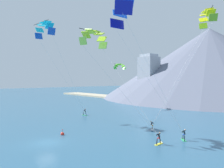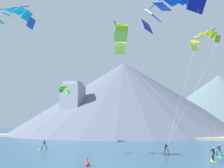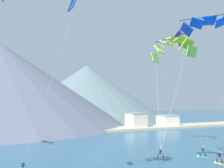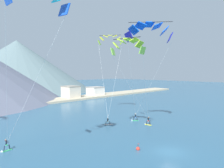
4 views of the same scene
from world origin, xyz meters
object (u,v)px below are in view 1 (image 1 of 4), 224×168
kitesurfer_mid_center (84,113)px  parafoil_kite_distant_high_outer (120,66)px  kitesurfer_near_trail (160,140)px  parafoil_kite_near_lead (207,17)px  race_marker_buoy (62,134)px  parafoil_kite_mid_center (44,28)px  parafoil_kite_far_left (122,8)px  kitesurfer_far_left (183,136)px  parafoil_kite_near_trail (95,37)px  kitesurfer_near_lead (152,128)px

kitesurfer_mid_center → parafoil_kite_distant_high_outer: (-4.86, 16.38, 12.50)m
kitesurfer_near_trail → kitesurfer_mid_center: 27.25m
kitesurfer_mid_center → parafoil_kite_near_lead: 33.67m
race_marker_buoy → kitesurfer_near_trail: bearing=29.8°
kitesurfer_mid_center → parafoil_kite_near_lead: (27.34, 6.14, 18.67)m
kitesurfer_near_trail → parafoil_kite_distant_high_outer: bearing=145.1°
parafoil_kite_mid_center → race_marker_buoy: size_ratio=19.17×
parafoil_kite_far_left → parafoil_kite_near_lead: bearing=72.0°
kitesurfer_far_left → parafoil_kite_mid_center: bearing=-162.2°
kitesurfer_mid_center → parafoil_kite_near_trail: size_ratio=0.12×
kitesurfer_near_trail → kitesurfer_mid_center: bearing=168.0°
kitesurfer_far_left → parafoil_kite_far_left: bearing=-125.1°
parafoil_kite_near_trail → parafoil_kite_far_left: parafoil_kite_far_left is taller
kitesurfer_near_trail → parafoil_kite_near_trail: size_ratio=0.12×
kitesurfer_near_lead → parafoil_kite_mid_center: 29.93m
parafoil_kite_near_trail → race_marker_buoy: size_ratio=15.02×
kitesurfer_far_left → parafoil_kite_distant_high_outer: 39.09m
kitesurfer_near_trail → parafoil_kite_distant_high_outer: parafoil_kite_distant_high_outer is taller
parafoil_kite_mid_center → kitesurfer_mid_center: bearing=91.4°
parafoil_kite_near_trail → parafoil_kite_distant_high_outer: size_ratio=3.22×
kitesurfer_near_trail → parafoil_kite_mid_center: size_ratio=0.09×
kitesurfer_near_lead → parafoil_kite_near_lead: size_ratio=0.08×
kitesurfer_near_trail → parafoil_kite_near_trail: (-10.37, -3.20, 14.99)m
kitesurfer_far_left → parafoil_kite_distant_high_outer: parafoil_kite_distant_high_outer is taller
kitesurfer_near_trail → kitesurfer_far_left: bearing=76.8°
parafoil_kite_mid_center → parafoil_kite_distant_high_outer: parafoil_kite_mid_center is taller
kitesurfer_near_trail → parafoil_kite_mid_center: (-26.41, -4.47, 19.05)m
kitesurfer_mid_center → kitesurfer_near_trail: bearing=-12.0°
parafoil_kite_near_lead → parafoil_kite_near_trail: (-11.05, -14.99, -3.63)m
parafoil_kite_far_left → race_marker_buoy: (-8.97, -4.49, -18.58)m
kitesurfer_far_left → parafoil_kite_far_left: size_ratio=0.09×
kitesurfer_near_lead → kitesurfer_mid_center: (-20.84, -0.08, 0.06)m
parafoil_kite_distant_high_outer → race_marker_buoy: (18.42, -29.53, -12.84)m
kitesurfer_mid_center → parafoil_kite_near_trail: bearing=-28.5°
kitesurfer_mid_center → kitesurfer_far_left: (27.67, -1.34, 0.01)m
kitesurfer_mid_center → kitesurfer_far_left: 27.70m
parafoil_kite_far_left → race_marker_buoy: size_ratio=18.53×
kitesurfer_far_left → parafoil_kite_near_trail: bearing=-146.6°
kitesurfer_far_left → parafoil_kite_near_lead: bearing=92.5°
parafoil_kite_near_lead → kitesurfer_far_left: bearing=-87.5°
parafoil_kite_mid_center → parafoil_kite_near_lead: bearing=31.0°
parafoil_kite_mid_center → parafoil_kite_distant_high_outer: bearing=100.9°
parafoil_kite_near_trail → parafoil_kite_mid_center: 16.60m
kitesurfer_mid_center → parafoil_kite_near_lead: size_ratio=0.09×
parafoil_kite_far_left → kitesurfer_near_lead: bearing=100.9°
parafoil_kite_near_lead → parafoil_kite_distant_high_outer: parafoil_kite_near_lead is taller
kitesurfer_mid_center → parafoil_kite_far_left: (22.52, -8.66, 18.24)m
kitesurfer_mid_center → parafoil_kite_distant_high_outer: bearing=106.5°
kitesurfer_near_trail → parafoil_kite_near_lead: size_ratio=0.09×
parafoil_kite_near_lead → parafoil_kite_far_left: parafoil_kite_near_lead is taller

